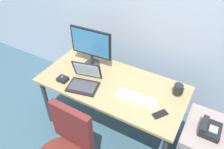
{
  "coord_description": "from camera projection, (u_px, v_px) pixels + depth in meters",
  "views": [
    {
      "loc": [
        0.85,
        -1.5,
        2.25
      ],
      "look_at": [
        0.0,
        0.0,
        0.83
      ],
      "focal_mm": 34.89,
      "sensor_mm": 36.0,
      "label": 1
    }
  ],
  "objects": [
    {
      "name": "coffee_mug",
      "position": [
        178.0,
        90.0,
        2.15
      ],
      "size": [
        0.1,
        0.09,
        0.12
      ],
      "color": "black",
      "rests_on": "desk"
    },
    {
      "name": "laptop",
      "position": [
        84.0,
        80.0,
        2.26
      ],
      "size": [
        0.37,
        0.35,
        0.23
      ],
      "color": "black",
      "rests_on": "desk"
    },
    {
      "name": "trackball_mouse",
      "position": [
        63.0,
        79.0,
        2.33
      ],
      "size": [
        0.11,
        0.09,
        0.07
      ],
      "color": "black",
      "rests_on": "desk"
    },
    {
      "name": "monitor_main",
      "position": [
        91.0,
        45.0,
        2.41
      ],
      "size": [
        0.49,
        0.18,
        0.45
      ],
      "color": "#262628",
      "rests_on": "desk"
    },
    {
      "name": "keyboard",
      "position": [
        137.0,
        98.0,
        2.12
      ],
      "size": [
        0.41,
        0.15,
        0.03
      ],
      "color": "silver",
      "rests_on": "desk"
    },
    {
      "name": "desk",
      "position": [
        112.0,
        88.0,
        2.36
      ],
      "size": [
        1.57,
        0.75,
        0.71
      ],
      "color": "#957E55",
      "rests_on": "ground"
    },
    {
      "name": "cell_phone",
      "position": [
        160.0,
        114.0,
        1.98
      ],
      "size": [
        0.14,
        0.16,
        0.01
      ],
      "primitive_type": "cube",
      "rotation": [
        0.0,
        0.0,
        -0.61
      ],
      "color": "black",
      "rests_on": "desk"
    },
    {
      "name": "desk_phone",
      "position": [
        210.0,
        129.0,
        1.9
      ],
      "size": [
        0.17,
        0.2,
        0.09
      ],
      "color": "black",
      "rests_on": "file_cabinet"
    },
    {
      "name": "ground_plane",
      "position": [
        112.0,
        125.0,
        2.76
      ],
      "size": [
        8.0,
        8.0,
        0.0
      ],
      "primitive_type": "plane",
      "color": "#335261"
    }
  ]
}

